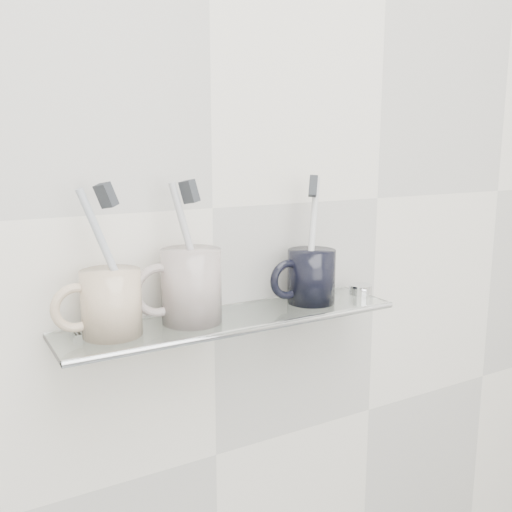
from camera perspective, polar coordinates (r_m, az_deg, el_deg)
wall_back at (r=0.85m, az=-4.37°, el=4.79°), size 2.50×0.00×2.50m
shelf_glass at (r=0.83m, az=-2.35°, el=-6.30°), size 0.50×0.12×0.01m
shelf_rail at (r=0.78m, az=-0.43°, el=-7.38°), size 0.50×0.01×0.01m
bracket_left at (r=0.80m, az=-17.48°, el=-8.13°), size 0.02×0.03×0.02m
bracket_right at (r=0.98m, az=7.40°, el=-4.31°), size 0.02×0.03×0.02m
mug_left at (r=0.76m, az=-14.26°, el=-4.57°), size 0.08×0.08×0.09m
mug_left_handle at (r=0.75m, az=-17.55°, el=-4.96°), size 0.06×0.01×0.06m
toothbrush_left at (r=0.74m, az=-14.47°, el=-0.26°), size 0.08×0.02×0.18m
bristles_left at (r=0.73m, az=-14.77°, el=5.89°), size 0.03×0.03×0.04m
mug_center at (r=0.79m, az=-6.47°, el=-3.00°), size 0.11×0.11×0.10m
mug_center_handle at (r=0.77m, az=-9.71°, el=-3.41°), size 0.07×0.01×0.07m
toothbrush_center at (r=0.78m, az=-6.55°, el=0.54°), size 0.06×0.03×0.19m
bristles_center at (r=0.77m, az=-6.68°, el=6.42°), size 0.02×0.03×0.03m
mug_right at (r=0.89m, az=5.56°, el=-2.03°), size 0.09×0.09×0.08m
mug_right_handle at (r=0.86m, az=3.22°, el=-2.36°), size 0.06×0.01×0.06m
toothbrush_right at (r=0.88m, az=5.63°, el=1.75°), size 0.05×0.05×0.19m
bristles_right at (r=0.87m, az=5.73°, el=6.97°), size 0.03×0.03×0.04m
chrome_cap at (r=0.96m, az=10.41°, el=-3.30°), size 0.04×0.04×0.02m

